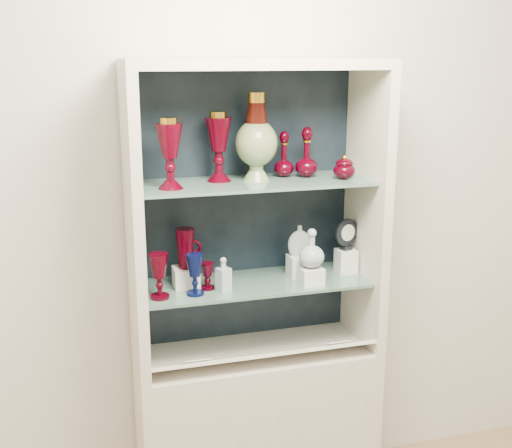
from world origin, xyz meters
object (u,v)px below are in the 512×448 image
object	(u,v)px
flat_flask	(300,240)
ruby_goblet_tall	(159,276)
enamel_urn	(256,137)
lidded_bowl	(344,167)
ruby_goblet_small	(207,276)
pedestal_lamp_left	(170,154)
clear_round_decanter	(312,249)
ruby_decanter_b	(307,151)
ruby_pitcher	(185,248)
pedestal_lamp_right	(219,147)
clear_square_bottle	(223,274)
ruby_decanter_a	(284,151)
cobalt_goblet	(195,275)
cameo_medallion	(347,234)

from	to	relation	value
flat_flask	ruby_goblet_tall	bearing A→B (deg)	-159.45
enamel_urn	flat_flask	size ratio (longest dim) A/B	2.55
lidded_bowl	ruby_goblet_small	distance (m)	0.70
pedestal_lamp_left	enamel_urn	world-z (taller)	enamel_urn
pedestal_lamp_left	clear_round_decanter	size ratio (longest dim) A/B	1.70
ruby_decanter_b	clear_round_decanter	size ratio (longest dim) A/B	1.39
pedestal_lamp_left	enamel_urn	distance (m)	0.37
ruby_goblet_small	ruby_pitcher	bearing A→B (deg)	145.20
enamel_urn	pedestal_lamp_right	bearing A→B (deg)	171.92
pedestal_lamp_left	clear_square_bottle	xyz separation A→B (m)	(0.19, -0.02, -0.48)
ruby_decanter_a	ruby_pitcher	xyz separation A→B (m)	(-0.42, -0.04, -0.36)
ruby_decanter_a	flat_flask	bearing A→B (deg)	-41.69
ruby_decanter_a	pedestal_lamp_right	bearing A→B (deg)	-175.66
pedestal_lamp_right	cobalt_goblet	bearing A→B (deg)	-136.69
flat_flask	lidded_bowl	bearing A→B (deg)	-10.51
pedestal_lamp_right	clear_round_decanter	size ratio (longest dim) A/B	1.75
ruby_goblet_tall	clear_square_bottle	bearing A→B (deg)	1.29
ruby_pitcher	clear_square_bottle	distance (m)	0.19
lidded_bowl	ruby_pitcher	world-z (taller)	lidded_bowl
enamel_urn	pedestal_lamp_left	bearing A→B (deg)	-167.60
lidded_bowl	flat_flask	xyz separation A→B (m)	(-0.16, 0.07, -0.31)
clear_round_decanter	clear_square_bottle	bearing A→B (deg)	177.58
enamel_urn	ruby_goblet_tall	xyz separation A→B (m)	(-0.41, -0.10, -0.50)
pedestal_lamp_left	clear_square_bottle	bearing A→B (deg)	-5.39
cameo_medallion	ruby_goblet_tall	bearing A→B (deg)	169.03
pedestal_lamp_left	cobalt_goblet	distance (m)	0.48
pedestal_lamp_left	pedestal_lamp_right	xyz separation A→B (m)	(0.21, 0.10, 0.00)
ruby_decanter_b	lidded_bowl	xyz separation A→B (m)	(0.13, -0.09, -0.06)
ruby_decanter_a	clear_square_bottle	world-z (taller)	ruby_decanter_a
ruby_goblet_tall	flat_flask	world-z (taller)	flat_flask
cameo_medallion	clear_square_bottle	bearing A→B (deg)	171.27
cobalt_goblet	clear_round_decanter	xyz separation A→B (m)	(0.48, -0.01, 0.07)
cobalt_goblet	flat_flask	xyz separation A→B (m)	(0.46, 0.09, 0.08)
enamel_urn	ruby_pitcher	size ratio (longest dim) A/B	2.13
ruby_decanter_a	clear_square_bottle	xyz separation A→B (m)	(-0.29, -0.14, -0.45)
enamel_urn	cobalt_goblet	bearing A→B (deg)	-160.04
flat_flask	ruby_goblet_small	bearing A→B (deg)	-161.62
ruby_goblet_small	clear_round_decanter	distance (m)	0.43
ruby_pitcher	clear_square_bottle	xyz separation A→B (m)	(0.13, -0.09, -0.09)
clear_round_decanter	ruby_decanter_a	bearing A→B (deg)	114.49
pedestal_lamp_left	ruby_decanter_a	distance (m)	0.50
enamel_urn	lidded_bowl	world-z (taller)	enamel_urn
enamel_urn	cobalt_goblet	world-z (taller)	enamel_urn
enamel_urn	ruby_decanter_b	distance (m)	0.23
ruby_goblet_small	clear_round_decanter	world-z (taller)	clear_round_decanter
pedestal_lamp_left	ruby_decanter_a	bearing A→B (deg)	13.93
cameo_medallion	cobalt_goblet	bearing A→B (deg)	170.20
clear_square_bottle	cameo_medallion	bearing A→B (deg)	8.55
pedestal_lamp_left	ruby_decanter_b	distance (m)	0.58
ruby_decanter_a	clear_round_decanter	size ratio (longest dim) A/B	1.35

